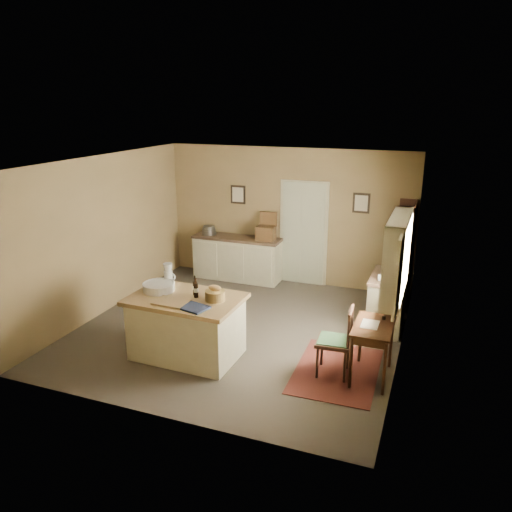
{
  "coord_description": "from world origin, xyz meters",
  "views": [
    {
      "loc": [
        2.86,
        -6.81,
        3.56
      ],
      "look_at": [
        0.14,
        0.38,
        1.15
      ],
      "focal_mm": 35.0,
      "sensor_mm": 36.0,
      "label": 1
    }
  ],
  "objects_px": {
    "desk_chair": "(334,342)",
    "shelving_unit": "(405,255)",
    "work_island": "(186,325)",
    "right_cabinet": "(387,301)",
    "writing_desk": "(373,332)",
    "sideboard": "(237,257)"
  },
  "relations": [
    {
      "from": "writing_desk",
      "to": "shelving_unit",
      "type": "height_order",
      "value": "shelving_unit"
    },
    {
      "from": "sideboard",
      "to": "shelving_unit",
      "type": "bearing_deg",
      "value": -3.46
    },
    {
      "from": "work_island",
      "to": "desk_chair",
      "type": "xyz_separation_m",
      "value": [
        2.09,
        0.24,
        -0.0
      ]
    },
    {
      "from": "writing_desk",
      "to": "right_cabinet",
      "type": "height_order",
      "value": "right_cabinet"
    },
    {
      "from": "shelving_unit",
      "to": "work_island",
      "type": "bearing_deg",
      "value": -131.72
    },
    {
      "from": "desk_chair",
      "to": "shelving_unit",
      "type": "bearing_deg",
      "value": 73.46
    },
    {
      "from": "sideboard",
      "to": "writing_desk",
      "type": "height_order",
      "value": "sideboard"
    },
    {
      "from": "work_island",
      "to": "right_cabinet",
      "type": "bearing_deg",
      "value": 38.69
    },
    {
      "from": "work_island",
      "to": "writing_desk",
      "type": "bearing_deg",
      "value": 8.55
    },
    {
      "from": "writing_desk",
      "to": "right_cabinet",
      "type": "relative_size",
      "value": 0.83
    },
    {
      "from": "work_island",
      "to": "shelving_unit",
      "type": "height_order",
      "value": "shelving_unit"
    },
    {
      "from": "sideboard",
      "to": "shelving_unit",
      "type": "height_order",
      "value": "shelving_unit"
    },
    {
      "from": "work_island",
      "to": "writing_desk",
      "type": "height_order",
      "value": "work_island"
    },
    {
      "from": "right_cabinet",
      "to": "work_island",
      "type": "bearing_deg",
      "value": -142.6
    },
    {
      "from": "sideboard",
      "to": "desk_chair",
      "type": "bearing_deg",
      "value": -48.64
    },
    {
      "from": "work_island",
      "to": "right_cabinet",
      "type": "xyz_separation_m",
      "value": [
        2.59,
        1.98,
        -0.02
      ]
    },
    {
      "from": "work_island",
      "to": "right_cabinet",
      "type": "relative_size",
      "value": 1.61
    },
    {
      "from": "desk_chair",
      "to": "right_cabinet",
      "type": "distance_m",
      "value": 1.81
    },
    {
      "from": "desk_chair",
      "to": "shelving_unit",
      "type": "height_order",
      "value": "shelving_unit"
    },
    {
      "from": "right_cabinet",
      "to": "shelving_unit",
      "type": "height_order",
      "value": "shelving_unit"
    },
    {
      "from": "sideboard",
      "to": "right_cabinet",
      "type": "relative_size",
      "value": 1.84
    },
    {
      "from": "writing_desk",
      "to": "desk_chair",
      "type": "distance_m",
      "value": 0.53
    }
  ]
}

